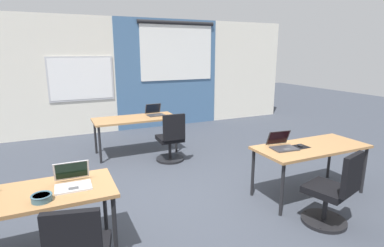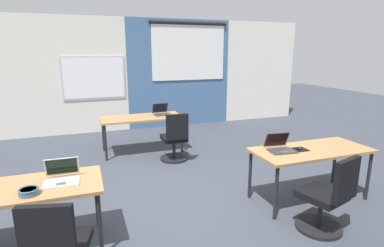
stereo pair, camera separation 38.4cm
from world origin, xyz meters
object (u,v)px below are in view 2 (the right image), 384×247
mouse_near_right_inner (299,148)px  snack_bowl (29,191)px  chair_near_right_inner (327,201)px  desk_near_left (15,194)px  chair_far_right (175,141)px  desk_near_right (311,153)px  desk_far_center (142,120)px  laptop_far_right (162,112)px  laptop_near_right_inner (280,147)px  laptop_near_left_inner (62,177)px

mouse_near_right_inner → snack_bowl: bearing=-175.8°
mouse_near_right_inner → chair_near_right_inner: 0.85m
chair_near_right_inner → snack_bowl: (-2.99, 0.51, 0.38)m
desk_near_left → chair_near_right_inner: (3.14, -0.71, -0.28)m
chair_far_right → snack_bowl: (-2.06, -2.26, 0.38)m
desk_near_right → desk_far_center: same height
laptop_far_right → snack_bowl: 3.70m
mouse_near_right_inner → chair_far_right: (-1.11, 2.03, -0.36)m
laptop_near_right_inner → chair_near_right_inner: (0.08, -0.81, -0.39)m
desk_near_right → mouse_near_right_inner: 0.19m
laptop_near_left_inner → snack_bowl: size_ratio=1.90×
chair_far_right → snack_bowl: size_ratio=5.18×
laptop_near_right_inner → desk_near_left: bearing=-171.8°
chair_far_right → chair_near_right_inner: bearing=110.4°
desk_near_right → laptop_far_right: 3.18m
laptop_near_right_inner → snack_bowl: bearing=-167.9°
laptop_near_left_inner → laptop_near_right_inner: bearing=2.9°
laptop_near_right_inner → mouse_near_right_inner: 0.27m
desk_far_center → snack_bowl: bearing=-118.1°
laptop_near_left_inner → laptop_far_right: bearing=59.7°
desk_far_center → snack_bowl: snack_bowl is taller
chair_far_right → mouse_near_right_inner: bearing=120.6°
desk_near_left → chair_far_right: (2.21, 2.06, -0.28)m
desk_far_center → laptop_far_right: (0.43, 0.09, 0.11)m
laptop_near_right_inner → laptop_near_left_inner: (-2.65, -0.07, -0.00)m
laptop_near_left_inner → snack_bowl: laptop_near_left_inner is taller
laptop_near_left_inner → mouse_near_right_inner: bearing=1.5°
desk_near_right → snack_bowl: snack_bowl is taller
desk_far_center → chair_near_right_inner: 3.79m
laptop_near_left_inner → desk_near_right: bearing=0.9°
laptop_far_right → laptop_near_left_inner: laptop_far_right is taller
desk_near_left → chair_far_right: 3.04m
chair_far_right → laptop_near_left_inner: size_ratio=2.73×
desk_near_right → laptop_near_right_inner: 0.46m
chair_near_right_inner → laptop_far_right: bearing=-91.1°
chair_near_right_inner → chair_far_right: bearing=-87.4°
desk_near_right → desk_far_center: (-1.75, 2.80, 0.00)m
mouse_near_right_inner → laptop_near_right_inner: bearing=166.5°
desk_far_center → laptop_far_right: laptop_far_right is taller
mouse_near_right_inner → laptop_near_left_inner: size_ratio=0.32×
desk_near_left → laptop_far_right: bearing=52.9°
laptop_near_right_inner → chair_far_right: laptop_near_right_inner is taller
mouse_near_right_inner → laptop_far_right: size_ratio=0.31×
desk_near_left → laptop_far_right: laptop_far_right is taller
desk_near_left → desk_near_right: size_ratio=1.00×
laptop_near_right_inner → mouse_near_right_inner: (0.26, -0.06, -0.03)m
desk_near_left → snack_bowl: 0.27m
desk_near_right → chair_far_right: 2.45m
mouse_near_right_inner → chair_far_right: bearing=118.8°
chair_near_right_inner → laptop_near_left_inner: laptop_near_left_inner is taller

